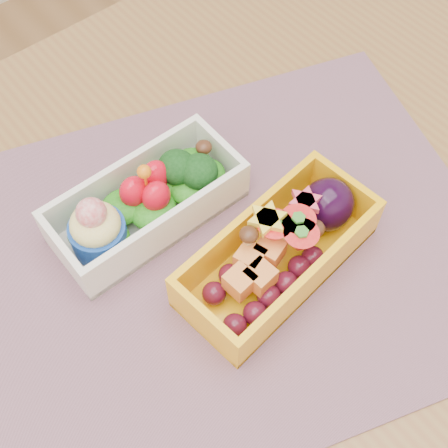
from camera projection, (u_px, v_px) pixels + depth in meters
ground at (248, 433)px, 1.22m from camera, size 3.00×3.00×0.00m
table at (268, 295)px, 0.67m from camera, size 1.20×0.80×0.75m
placemat at (221, 253)px, 0.58m from camera, size 0.61×0.54×0.00m
bento_white at (146, 203)px, 0.58m from camera, size 0.19×0.08×0.08m
bento_yellow at (282, 250)px, 0.55m from camera, size 0.20×0.11×0.07m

